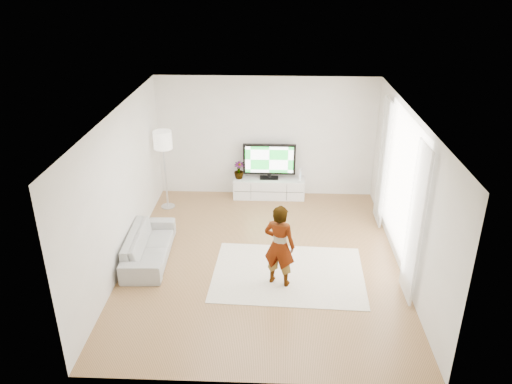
{
  "coord_description": "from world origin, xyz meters",
  "views": [
    {
      "loc": [
        0.21,
        -7.91,
        5.03
      ],
      "look_at": [
        -0.13,
        0.4,
        1.21
      ],
      "focal_mm": 35.0,
      "sensor_mm": 36.0,
      "label": 1
    }
  ],
  "objects_px": {
    "rug": "(288,274)",
    "player": "(279,246)",
    "television": "(269,160)",
    "media_console": "(269,188)",
    "floor_lamp": "(163,143)",
    "sofa": "(149,246)"
  },
  "relations": [
    {
      "from": "media_console",
      "to": "player",
      "type": "xyz_separation_m",
      "value": [
        0.23,
        -3.5,
        0.52
      ]
    },
    {
      "from": "television",
      "to": "player",
      "type": "distance_m",
      "value": 3.53
    },
    {
      "from": "television",
      "to": "floor_lamp",
      "type": "distance_m",
      "value": 2.44
    },
    {
      "from": "media_console",
      "to": "television",
      "type": "bearing_deg",
      "value": 90.0
    },
    {
      "from": "media_console",
      "to": "floor_lamp",
      "type": "xyz_separation_m",
      "value": [
        -2.28,
        -0.62,
        1.28
      ]
    },
    {
      "from": "rug",
      "to": "floor_lamp",
      "type": "relative_size",
      "value": 1.49
    },
    {
      "from": "television",
      "to": "player",
      "type": "height_order",
      "value": "player"
    },
    {
      "from": "rug",
      "to": "player",
      "type": "distance_m",
      "value": 0.81
    },
    {
      "from": "player",
      "to": "sofa",
      "type": "distance_m",
      "value": 2.56
    },
    {
      "from": "media_console",
      "to": "floor_lamp",
      "type": "height_order",
      "value": "floor_lamp"
    },
    {
      "from": "media_console",
      "to": "sofa",
      "type": "height_order",
      "value": "sofa"
    },
    {
      "from": "player",
      "to": "sofa",
      "type": "xyz_separation_m",
      "value": [
        -2.41,
        0.71,
        -0.48
      ]
    },
    {
      "from": "rug",
      "to": "sofa",
      "type": "xyz_separation_m",
      "value": [
        -2.58,
        0.43,
        0.26
      ]
    },
    {
      "from": "television",
      "to": "floor_lamp",
      "type": "height_order",
      "value": "floor_lamp"
    },
    {
      "from": "television",
      "to": "floor_lamp",
      "type": "bearing_deg",
      "value": -164.1
    },
    {
      "from": "rug",
      "to": "sofa",
      "type": "distance_m",
      "value": 2.63
    },
    {
      "from": "sofa",
      "to": "player",
      "type": "bearing_deg",
      "value": -108.9
    },
    {
      "from": "rug",
      "to": "player",
      "type": "height_order",
      "value": "player"
    },
    {
      "from": "media_console",
      "to": "floor_lamp",
      "type": "bearing_deg",
      "value": -164.75
    },
    {
      "from": "sofa",
      "to": "floor_lamp",
      "type": "height_order",
      "value": "floor_lamp"
    },
    {
      "from": "sofa",
      "to": "television",
      "type": "bearing_deg",
      "value": -40.28
    },
    {
      "from": "television",
      "to": "player",
      "type": "xyz_separation_m",
      "value": [
        0.23,
        -3.52,
        -0.17
      ]
    }
  ]
}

